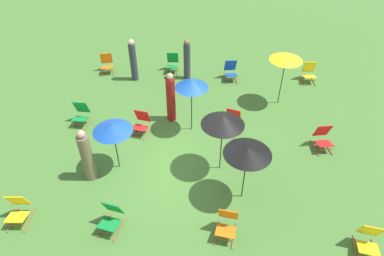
{
  "coord_description": "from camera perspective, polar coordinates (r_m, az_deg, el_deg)",
  "views": [
    {
      "loc": [
        0.83,
        -7.46,
        7.62
      ],
      "look_at": [
        0.0,
        1.2,
        0.5
      ],
      "focal_mm": 32.49,
      "sensor_mm": 36.0,
      "label": 1
    }
  ],
  "objects": [
    {
      "name": "person_0",
      "position": [
        14.34,
        -0.83,
        11.11
      ],
      "size": [
        0.39,
        0.39,
        1.74
      ],
      "rotation": [
        0.0,
        0.0,
        2.33
      ],
      "color": "#333847",
      "rests_on": "ground"
    },
    {
      "name": "ground_plane",
      "position": [
        10.69,
        -0.62,
        -6.14
      ],
      "size": [
        40.0,
        40.0,
        0.0
      ],
      "primitive_type": "plane",
      "color": "#477A33"
    },
    {
      "name": "deckchair_11",
      "position": [
        11.8,
        6.6,
        1.11
      ],
      "size": [
        0.67,
        0.86,
        0.83
      ],
      "rotation": [
        0.0,
        0.0,
        -0.28
      ],
      "color": "olive",
      "rests_on": "ground"
    },
    {
      "name": "umbrella_4",
      "position": [
        9.42,
        5.1,
        1.33
      ],
      "size": [
        1.21,
        1.21,
        2.01
      ],
      "color": "black",
      "rests_on": "ground"
    },
    {
      "name": "deckchair_9",
      "position": [
        11.79,
        -8.31,
        0.87
      ],
      "size": [
        0.6,
        0.83,
        0.83
      ],
      "rotation": [
        0.0,
        0.0,
        -0.17
      ],
      "color": "olive",
      "rests_on": "ground"
    },
    {
      "name": "deckchair_3",
      "position": [
        9.58,
        27.02,
        -16.11
      ],
      "size": [
        0.6,
        0.83,
        0.83
      ],
      "rotation": [
        0.0,
        0.0,
        -0.17
      ],
      "color": "olive",
      "rests_on": "ground"
    },
    {
      "name": "person_3",
      "position": [
        14.45,
        -9.62,
        10.83
      ],
      "size": [
        0.4,
        0.4,
        1.77
      ],
      "rotation": [
        0.0,
        0.0,
        3.91
      ],
      "color": "#333847",
      "rests_on": "ground"
    },
    {
      "name": "umbrella_3",
      "position": [
        8.74,
        9.13,
        -3.73
      ],
      "size": [
        1.23,
        1.23,
        1.83
      ],
      "color": "black",
      "rests_on": "ground"
    },
    {
      "name": "deckchair_10",
      "position": [
        12.66,
        -17.76,
        2.22
      ],
      "size": [
        0.49,
        0.77,
        0.83
      ],
      "rotation": [
        0.0,
        0.0,
        -0.02
      ],
      "color": "olive",
      "rests_on": "ground"
    },
    {
      "name": "umbrella_1",
      "position": [
        9.89,
        -12.94,
        -0.02
      ],
      "size": [
        1.13,
        1.13,
        1.63
      ],
      "color": "black",
      "rests_on": "ground"
    },
    {
      "name": "person_2",
      "position": [
        10.2,
        -16.88,
        -4.49
      ],
      "size": [
        0.37,
        0.37,
        1.77
      ],
      "rotation": [
        0.0,
        0.0,
        6.16
      ],
      "color": "#72664C",
      "rests_on": "ground"
    },
    {
      "name": "deckchair_7",
      "position": [
        14.61,
        6.37,
        9.29
      ],
      "size": [
        0.6,
        0.83,
        0.83
      ],
      "rotation": [
        0.0,
        0.0,
        0.18
      ],
      "color": "olive",
      "rests_on": "ground"
    },
    {
      "name": "deckchair_4",
      "position": [
        9.22,
        -13.12,
        -14.04
      ],
      "size": [
        0.62,
        0.84,
        0.83
      ],
      "rotation": [
        0.0,
        0.0,
        -0.2
      ],
      "color": "olive",
      "rests_on": "ground"
    },
    {
      "name": "deckchair_1",
      "position": [
        15.5,
        -13.79,
        10.24
      ],
      "size": [
        0.67,
        0.86,
        0.83
      ],
      "rotation": [
        0.0,
        0.0,
        0.29
      ],
      "color": "olive",
      "rests_on": "ground"
    },
    {
      "name": "umbrella_2",
      "position": [
        12.69,
        15.2,
        11.09
      ],
      "size": [
        1.17,
        1.17,
        2.0
      ],
      "color": "black",
      "rests_on": "ground"
    },
    {
      "name": "deckchair_0",
      "position": [
        10.16,
        -26.66,
        -11.89
      ],
      "size": [
        0.54,
        0.8,
        0.83
      ],
      "rotation": [
        0.0,
        0.0,
        0.09
      ],
      "color": "olive",
      "rests_on": "ground"
    },
    {
      "name": "deckchair_6",
      "position": [
        11.82,
        20.7,
        -1.55
      ],
      "size": [
        0.62,
        0.84,
        0.83
      ],
      "rotation": [
        0.0,
        0.0,
        0.2
      ],
      "color": "olive",
      "rests_on": "ground"
    },
    {
      "name": "deckchair_8",
      "position": [
        15.12,
        -3.21,
        10.6
      ],
      "size": [
        0.51,
        0.78,
        0.83
      ],
      "rotation": [
        0.0,
        0.0,
        0.05
      ],
      "color": "olive",
      "rests_on": "ground"
    },
    {
      "name": "umbrella_0",
      "position": [
        10.92,
        -0.07,
        7.34
      ],
      "size": [
        1.06,
        1.06,
        2.0
      ],
      "color": "black",
      "rests_on": "ground"
    },
    {
      "name": "deckchair_2",
      "position": [
        15.19,
        18.67,
        8.62
      ],
      "size": [
        0.53,
        0.8,
        0.83
      ],
      "rotation": [
        0.0,
        0.0,
        0.08
      ],
      "color": "olive",
      "rests_on": "ground"
    },
    {
      "name": "deckchair_5",
      "position": [
        8.92,
        5.75,
        -15.35
      ],
      "size": [
        0.58,
        0.82,
        0.83
      ],
      "rotation": [
        0.0,
        0.0,
        -0.14
      ],
      "color": "olive",
      "rests_on": "ground"
    },
    {
      "name": "person_1",
      "position": [
        11.93,
        -3.5,
        4.89
      ],
      "size": [
        0.41,
        0.41,
        1.87
      ],
      "rotation": [
        0.0,
        0.0,
        3.55
      ],
      "color": "maroon",
      "rests_on": "ground"
    }
  ]
}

